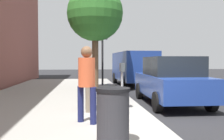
# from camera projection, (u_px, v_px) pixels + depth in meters

# --- Properties ---
(ground_plane) EXTENTS (80.00, 80.00, 0.00)m
(ground_plane) POSITION_uv_depth(u_px,v_px,m) (155.00, 123.00, 6.50)
(ground_plane) COLOR #232326
(ground_plane) RESTS_ON ground
(sidewalk_slab) EXTENTS (28.00, 6.00, 0.15)m
(sidewalk_slab) POSITION_uv_depth(u_px,v_px,m) (37.00, 123.00, 6.17)
(sidewalk_slab) COLOR gray
(sidewalk_slab) RESTS_ON ground_plane
(parking_meter) EXTENTS (0.36, 0.12, 1.41)m
(parking_meter) POSITION_uv_depth(u_px,v_px,m) (122.00, 76.00, 7.43)
(parking_meter) COLOR gray
(parking_meter) RESTS_ON sidewalk_slab
(pedestrian_at_meter) EXTENTS (0.53, 0.38, 1.76)m
(pedestrian_at_meter) POSITION_uv_depth(u_px,v_px,m) (88.00, 76.00, 7.25)
(pedestrian_at_meter) COLOR #726656
(pedestrian_at_meter) RESTS_ON sidewalk_slab
(pedestrian_bystander) EXTENTS (0.42, 0.44, 1.82)m
(pedestrian_bystander) POSITION_uv_depth(u_px,v_px,m) (87.00, 77.00, 5.83)
(pedestrian_bystander) COLOR #191E4C
(pedestrian_bystander) RESTS_ON sidewalk_slab
(parked_sedan_near) EXTENTS (4.44, 2.05, 1.77)m
(parked_sedan_near) POSITION_uv_depth(u_px,v_px,m) (171.00, 80.00, 9.18)
(parked_sedan_near) COLOR navy
(parked_sedan_near) RESTS_ON ground_plane
(parked_van_far) EXTENTS (5.27, 2.28, 2.18)m
(parked_van_far) POSITION_uv_depth(u_px,v_px,m) (133.00, 66.00, 16.24)
(parked_van_far) COLOR navy
(parked_van_far) RESTS_ON ground_plane
(street_tree) EXTENTS (2.79, 2.79, 5.24)m
(street_tree) POSITION_uv_depth(u_px,v_px,m) (95.00, 14.00, 12.31)
(street_tree) COLOR brown
(street_tree) RESTS_ON sidewalk_slab
(traffic_signal) EXTENTS (0.24, 0.44, 3.60)m
(traffic_signal) POSITION_uv_depth(u_px,v_px,m) (104.00, 45.00, 15.02)
(traffic_signal) COLOR black
(traffic_signal) RESTS_ON sidewalk_slab
(trash_bin) EXTENTS (0.59, 0.59, 1.01)m
(trash_bin) POSITION_uv_depth(u_px,v_px,m) (113.00, 117.00, 4.26)
(trash_bin) COLOR #2D2D33
(trash_bin) RESTS_ON sidewalk_slab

